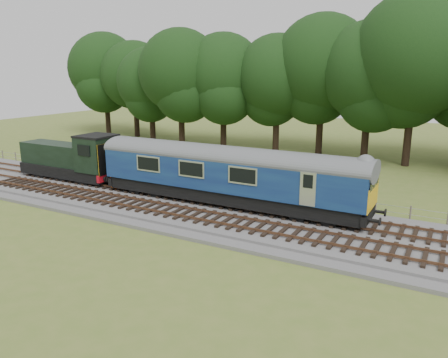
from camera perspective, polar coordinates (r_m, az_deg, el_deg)
The scene contains 9 objects.
ground at distance 27.97m, azimuth -3.26°, elevation -4.34°, with size 120.00×120.00×0.00m, color #556C27.
ballast at distance 27.92m, azimuth -3.27°, elevation -4.00°, with size 70.00×7.00×0.35m, color #4C4C4F.
track_north at distance 28.98m, azimuth -1.81°, elevation -2.80°, with size 67.20×2.40×0.21m.
track_south at distance 26.57m, azimuth -5.10°, elevation -4.44°, with size 67.20×2.40×0.21m.
fence at distance 31.70m, azimuth 1.05°, elevation -2.09°, with size 64.00×0.12×1.00m, color #6B6054, non-canonical shape.
tree_line at distance 47.48m, azimuth 10.95°, elevation 3.11°, with size 70.00×8.00×18.00m, color black, non-canonical shape.
dmu_railcar at distance 27.81m, azimuth 0.43°, elevation 1.15°, with size 18.05×2.86×3.88m.
shunter_loco at distance 36.53m, azimuth -19.19°, elevation 2.48°, with size 8.91×2.60×3.38m.
worker at distance 32.52m, azimuth -14.23°, elevation -0.04°, with size 0.57×0.38×1.57m, color #EF5A0C.
Camera 1 is at (14.15, -22.46, 8.83)m, focal length 35.00 mm.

